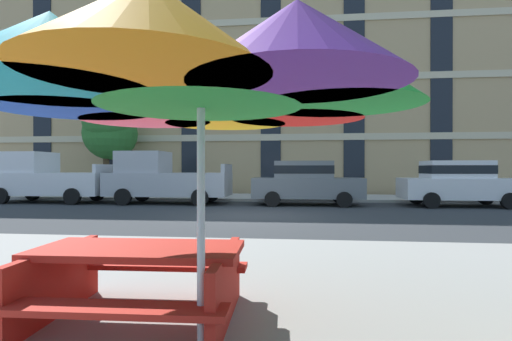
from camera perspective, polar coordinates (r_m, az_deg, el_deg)
The scene contains 10 objects.
ground_plane at distance 11.88m, azimuth -0.69°, elevation -6.84°, with size 120.00×120.00×0.00m, color #2D3033.
sidewalk_far at distance 18.61m, azimuth 1.79°, elevation -4.08°, with size 56.00×3.60×0.12m, color #B2ADA3.
apartment_building at distance 27.18m, azimuth 3.11°, elevation 10.71°, with size 40.39×12.08×12.80m.
pickup_white at distance 18.88m, azimuth -29.19°, elevation -1.11°, with size 5.10×2.12×2.20m.
pickup_silver at distance 16.39m, azimuth -13.80°, elevation -1.29°, with size 5.10×2.12×2.20m.
sedan_gray at distance 15.42m, azimuth 7.57°, elevation -1.67°, with size 4.40×1.98×1.78m.
sedan_white at distance 16.65m, azimuth 28.30°, elevation -1.55°, with size 4.40×1.98×1.78m.
street_tree_left at distance 21.32m, azimuth -21.37°, elevation 6.34°, with size 2.82×3.11×5.30m.
patio_umbrella at distance 2.87m, azimuth -8.33°, elevation 13.90°, with size 3.17×3.17×2.44m.
picnic_table at distance 3.65m, azimuth -17.28°, elevation -15.30°, with size 1.85×1.57×0.77m.
Camera 1 is at (1.39, -11.70, 1.46)m, focal length 26.43 mm.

